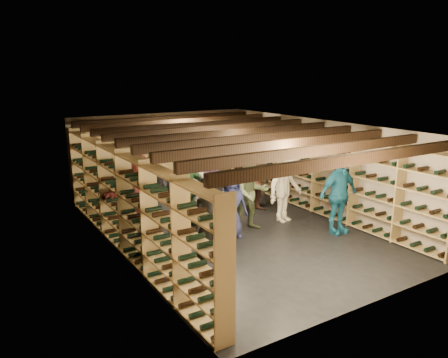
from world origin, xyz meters
name	(u,v)px	position (x,y,z in m)	size (l,w,h in m)	color
ground	(233,229)	(0.00, 0.00, 0.00)	(8.00, 8.00, 0.00)	black
walls	(234,179)	(0.00, 0.00, 1.20)	(5.52, 8.02, 2.40)	tan
ceiling	(234,127)	(0.00, 0.00, 2.40)	(5.50, 8.00, 0.01)	beige
ceiling_joists	(234,133)	(0.00, 0.00, 2.26)	(5.40, 7.12, 0.18)	black
wine_rack_left	(125,202)	(-2.57, 0.00, 1.08)	(0.32, 7.50, 2.15)	tan
wine_rack_right	(317,172)	(2.57, 0.00, 1.08)	(0.32, 7.50, 2.15)	tan
wine_rack_back	(164,158)	(0.00, 3.83, 1.07)	(4.70, 0.30, 2.15)	tan
crate_stack_left	(203,189)	(0.68, 2.65, 0.26)	(0.58, 0.48, 0.51)	tan
crate_stack_right	(160,203)	(-0.84, 2.33, 0.17)	(0.57, 0.45, 0.34)	tan
crate_loose	(245,192)	(1.88, 2.25, 0.09)	(0.50, 0.33, 0.17)	tan
person_0	(158,216)	(-2.18, -0.69, 0.91)	(0.89, 0.58, 1.83)	black
person_1	(210,228)	(-1.67, -1.82, 0.91)	(0.66, 0.44, 1.82)	black
person_2	(251,193)	(0.32, -0.24, 0.89)	(0.86, 0.67, 1.77)	#525D3C
person_3	(286,186)	(1.38, -0.20, 0.91)	(1.17, 0.67, 1.82)	beige
person_4	(339,194)	(1.88, -1.44, 0.91)	(1.07, 0.44, 1.82)	#1C6484
person_5	(140,195)	(-1.94, 0.85, 0.92)	(1.71, 0.55, 1.85)	maroon
person_6	(231,204)	(-0.31, -0.38, 0.76)	(0.74, 0.48, 1.51)	#20234E
person_8	(259,181)	(1.32, 0.82, 0.80)	(0.78, 0.61, 1.60)	#3E2218
person_9	(192,183)	(-0.45, 1.21, 0.91)	(1.18, 0.68, 1.82)	#B9B7A8
person_10	(186,190)	(-0.85, 0.73, 0.90)	(1.06, 0.44, 1.80)	#214723
person_11	(209,182)	(0.11, 1.30, 0.84)	(1.56, 0.50, 1.69)	#855683
person_12	(256,174)	(1.59, 1.30, 0.89)	(0.87, 0.56, 1.77)	#37363B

